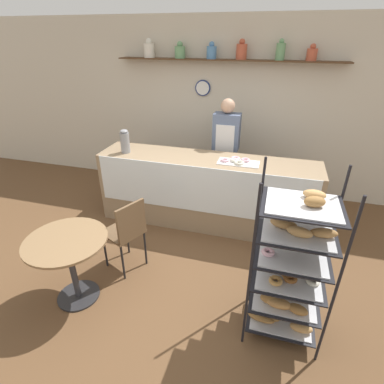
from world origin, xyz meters
TOP-DOWN VIEW (x-y plane):
  - ground_plane at (0.00, 0.00)m, footprint 14.00×14.00m
  - back_wall at (-0.00, 2.34)m, footprint 10.00×0.30m
  - display_counter at (0.00, 1.07)m, footprint 2.92×0.63m
  - pastry_rack at (1.08, -0.48)m, footprint 0.63×0.51m
  - person_worker at (0.15, 1.66)m, footprint 0.38×0.23m
  - cafe_table at (-0.93, -0.66)m, footprint 0.77×0.77m
  - cafe_chair at (-0.59, -0.12)m, footprint 0.50×0.50m
  - coffee_carafe at (-1.12, 0.99)m, footprint 0.12×0.12m
  - donut_tray_counter at (0.41, 1.03)m, footprint 0.52×0.25m

SIDE VIEW (x-z plane):
  - ground_plane at x=0.00m, z-range 0.00..0.00m
  - display_counter at x=0.00m, z-range 0.00..0.99m
  - cafe_chair at x=-0.59m, z-range 0.10..0.99m
  - cafe_table at x=-0.93m, z-range 0.19..0.92m
  - pastry_rack at x=1.08m, z-range -0.09..1.47m
  - person_worker at x=0.15m, z-range 0.08..1.73m
  - donut_tray_counter at x=0.41m, z-range 0.98..1.03m
  - coffee_carafe at x=-1.12m, z-range 0.98..1.30m
  - back_wall at x=0.00m, z-range 0.02..2.72m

